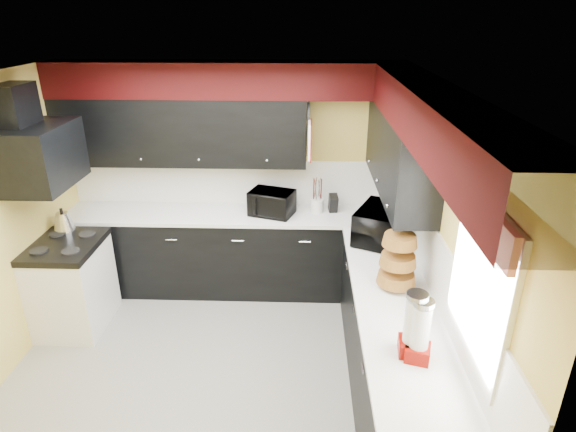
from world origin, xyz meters
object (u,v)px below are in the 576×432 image
object	(u,v)px
utensil_crock	(317,205)
kettle	(63,221)
toaster_oven	(272,203)
knife_block	(333,203)
microwave	(381,224)

from	to	relation	value
utensil_crock	kettle	bearing A→B (deg)	-168.58
toaster_oven	knife_block	xyz separation A→B (m)	(0.66, 0.09, -0.03)
utensil_crock	kettle	xyz separation A→B (m)	(-2.55, -0.52, -0.00)
microwave	knife_block	xyz separation A→B (m)	(-0.41, 0.67, -0.06)
knife_block	utensil_crock	bearing A→B (deg)	174.21
knife_block	kettle	bearing A→B (deg)	-175.70
microwave	kettle	xyz separation A→B (m)	(-3.14, 0.16, -0.09)
utensil_crock	knife_block	bearing A→B (deg)	0.66
toaster_oven	kettle	xyz separation A→B (m)	(-2.06, -0.43, -0.06)
toaster_oven	microwave	xyz separation A→B (m)	(1.07, -0.59, 0.03)
microwave	knife_block	world-z (taller)	microwave
microwave	utensil_crock	size ratio (longest dim) A/B	3.89
toaster_oven	kettle	distance (m)	2.11
knife_block	kettle	distance (m)	2.77
utensil_crock	knife_block	distance (m)	0.17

